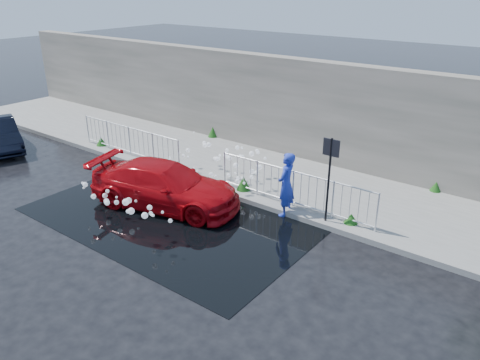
# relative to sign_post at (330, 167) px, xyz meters

# --- Properties ---
(ground) EXTENTS (90.00, 90.00, 0.00)m
(ground) POSITION_rel_sign_post_xyz_m (-4.20, -3.10, -1.72)
(ground) COLOR black
(ground) RESTS_ON ground
(pavement) EXTENTS (30.00, 4.00, 0.15)m
(pavement) POSITION_rel_sign_post_xyz_m (-4.20, 1.90, -1.65)
(pavement) COLOR slate
(pavement) RESTS_ON ground
(curb) EXTENTS (30.00, 0.25, 0.16)m
(curb) POSITION_rel_sign_post_xyz_m (-4.20, -0.10, -1.64)
(curb) COLOR slate
(curb) RESTS_ON ground
(retaining_wall) EXTENTS (30.00, 0.60, 3.50)m
(retaining_wall) POSITION_rel_sign_post_xyz_m (-4.20, 4.10, 0.18)
(retaining_wall) COLOR #5C594D
(retaining_wall) RESTS_ON pavement
(puddle) EXTENTS (8.00, 5.00, 0.01)m
(puddle) POSITION_rel_sign_post_xyz_m (-3.70, -2.10, -1.72)
(puddle) COLOR black
(puddle) RESTS_ON ground
(sign_post) EXTENTS (0.45, 0.06, 2.50)m
(sign_post) POSITION_rel_sign_post_xyz_m (0.00, 0.00, 0.00)
(sign_post) COLOR black
(sign_post) RESTS_ON ground
(railing_left) EXTENTS (5.05, 0.05, 1.10)m
(railing_left) POSITION_rel_sign_post_xyz_m (-8.20, 0.25, -0.99)
(railing_left) COLOR silver
(railing_left) RESTS_ON pavement
(railing_right) EXTENTS (5.05, 0.05, 1.10)m
(railing_right) POSITION_rel_sign_post_xyz_m (-1.20, 0.25, -0.99)
(railing_right) COLOR silver
(railing_right) RESTS_ON pavement
(weeds) EXTENTS (12.17, 3.93, 0.44)m
(weeds) POSITION_rel_sign_post_xyz_m (-4.51, 1.48, -1.39)
(weeds) COLOR #164512
(weeds) RESTS_ON pavement
(water_spray) EXTENTS (3.60, 5.67, 1.03)m
(water_spray) POSITION_rel_sign_post_xyz_m (-4.05, -0.73, -0.92)
(water_spray) COLOR white
(water_spray) RESTS_ON ground
(red_car) EXTENTS (4.82, 2.91, 1.31)m
(red_car) POSITION_rel_sign_post_xyz_m (-4.33, -1.74, -1.07)
(red_car) COLOR #AA060C
(red_car) RESTS_ON ground
(person) EXTENTS (0.54, 0.74, 1.86)m
(person) POSITION_rel_sign_post_xyz_m (-1.22, -0.10, -0.79)
(person) COLOR #2539B9
(person) RESTS_ON ground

